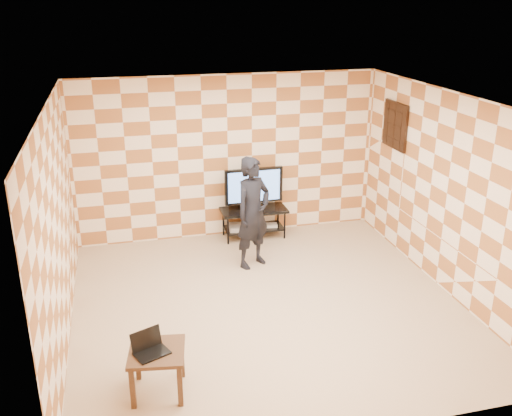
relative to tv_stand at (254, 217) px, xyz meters
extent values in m
plane|color=tan|center=(-0.37, -2.24, -0.37)|extent=(5.00, 5.00, 0.00)
cube|color=#FFE6C4|center=(-0.37, 0.26, 0.98)|extent=(5.00, 0.02, 2.70)
cube|color=#FFE6C4|center=(-0.37, -4.74, 0.98)|extent=(5.00, 0.02, 2.70)
cube|color=#FFE6C4|center=(-2.87, -2.24, 0.98)|extent=(0.02, 5.00, 2.70)
cube|color=#FFE6C4|center=(2.13, -2.24, 0.98)|extent=(0.02, 5.00, 2.70)
cube|color=white|center=(-0.37, -2.24, 2.33)|extent=(5.00, 5.00, 0.02)
cube|color=black|center=(2.10, -0.69, 1.58)|extent=(0.04, 0.72, 0.72)
cube|color=black|center=(2.10, -0.69, 1.58)|extent=(0.04, 0.03, 0.68)
cube|color=black|center=(2.10, -0.69, 1.58)|extent=(0.04, 0.68, 0.03)
cube|color=black|center=(0.00, 0.00, 0.11)|extent=(1.10, 0.49, 0.04)
cube|color=black|center=(0.00, 0.00, -0.21)|extent=(0.99, 0.44, 0.03)
cylinder|color=black|center=(-0.48, -0.20, -0.12)|extent=(0.03, 0.03, 0.50)
cylinder|color=black|center=(-0.48, 0.20, -0.12)|extent=(0.03, 0.03, 0.50)
cylinder|color=black|center=(0.48, -0.20, -0.12)|extent=(0.03, 0.03, 0.50)
cylinder|color=black|center=(0.48, 0.20, -0.12)|extent=(0.03, 0.03, 0.50)
cube|color=black|center=(0.00, 0.00, 0.15)|extent=(0.29, 0.19, 0.03)
cube|color=black|center=(0.00, 0.00, 0.21)|extent=(0.07, 0.05, 0.08)
cube|color=black|center=(0.00, 0.00, 0.54)|extent=(0.98, 0.09, 0.60)
cube|color=#4A74C0|center=(0.00, -0.03, 0.54)|extent=(0.87, 0.04, 0.51)
cube|color=#B8B8BB|center=(-0.21, -0.03, -0.16)|extent=(0.47, 0.36, 0.07)
cube|color=silver|center=(0.29, -0.04, -0.17)|extent=(0.23, 0.18, 0.05)
cube|color=#352416|center=(-1.92, -3.67, 0.11)|extent=(0.64, 0.64, 0.04)
cube|color=#352416|center=(-2.18, -3.86, -0.14)|extent=(0.06, 0.06, 0.46)
cube|color=#352416|center=(-2.11, -3.40, -0.14)|extent=(0.06, 0.06, 0.46)
cube|color=#352416|center=(-1.72, -3.93, -0.14)|extent=(0.06, 0.06, 0.46)
cube|color=#352416|center=(-1.65, -3.48, -0.14)|extent=(0.06, 0.06, 0.46)
cube|color=black|center=(-1.97, -3.72, 0.14)|extent=(0.39, 0.34, 0.02)
cube|color=black|center=(-2.01, -3.61, 0.25)|extent=(0.32, 0.18, 0.21)
imported|color=black|center=(-0.26, -1.03, 0.48)|extent=(0.73, 0.66, 1.69)
camera|label=1|loc=(-2.13, -8.63, 3.49)|focal=40.00mm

